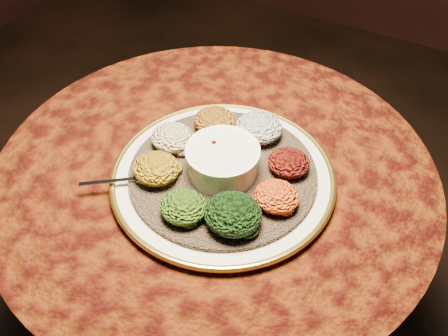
% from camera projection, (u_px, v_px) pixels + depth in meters
% --- Properties ---
extents(table, '(0.96, 0.96, 0.73)m').
position_uv_depth(table, '(216.00, 219.00, 1.21)').
color(table, black).
rests_on(table, ground).
extents(platter, '(0.52, 0.52, 0.02)m').
position_uv_depth(platter, '(223.00, 177.00, 1.04)').
color(platter, beige).
rests_on(platter, table).
extents(injera, '(0.52, 0.52, 0.01)m').
position_uv_depth(injera, '(223.00, 173.00, 1.03)').
color(injera, brown).
rests_on(injera, platter).
extents(stew_bowl, '(0.15, 0.15, 0.06)m').
position_uv_depth(stew_bowl, '(223.00, 159.00, 1.00)').
color(stew_bowl, white).
rests_on(stew_bowl, injera).
extents(spoon, '(0.13, 0.09, 0.01)m').
position_uv_depth(spoon, '(137.00, 178.00, 1.01)').
color(spoon, silver).
rests_on(spoon, injera).
extents(portion_ayib, '(0.10, 0.10, 0.05)m').
position_uv_depth(portion_ayib, '(259.00, 128.00, 1.09)').
color(portion_ayib, beige).
rests_on(portion_ayib, injera).
extents(portion_kitfo, '(0.09, 0.08, 0.04)m').
position_uv_depth(portion_kitfo, '(289.00, 162.00, 1.02)').
color(portion_kitfo, black).
rests_on(portion_kitfo, injera).
extents(portion_tikil, '(0.09, 0.08, 0.04)m').
position_uv_depth(portion_tikil, '(277.00, 197.00, 0.95)').
color(portion_tikil, '#BC8C0F').
rests_on(portion_tikil, injera).
extents(portion_gomen, '(0.11, 0.10, 0.05)m').
position_uv_depth(portion_gomen, '(233.00, 214.00, 0.92)').
color(portion_gomen, black).
rests_on(portion_gomen, injera).
extents(portion_mixveg, '(0.09, 0.09, 0.04)m').
position_uv_depth(portion_mixveg, '(183.00, 207.00, 0.94)').
color(portion_mixveg, maroon).
rests_on(portion_mixveg, injera).
extents(portion_kik, '(0.10, 0.09, 0.05)m').
position_uv_depth(portion_kik, '(156.00, 168.00, 1.00)').
color(portion_kik, '#996D0D').
rests_on(portion_kik, injera).
extents(portion_timatim, '(0.09, 0.09, 0.05)m').
position_uv_depth(portion_timatim, '(172.00, 137.00, 1.07)').
color(portion_timatim, maroon).
rests_on(portion_timatim, injera).
extents(portion_shiro, '(0.10, 0.09, 0.05)m').
position_uv_depth(portion_shiro, '(215.00, 121.00, 1.11)').
color(portion_shiro, brown).
rests_on(portion_shiro, injera).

